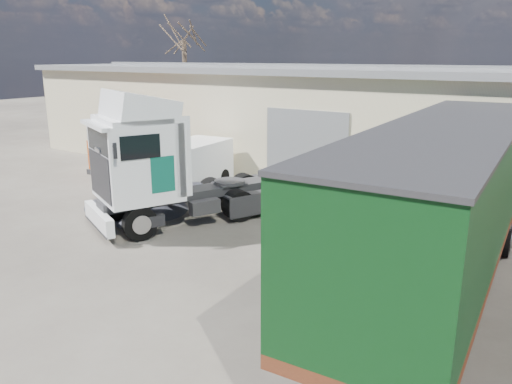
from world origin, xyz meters
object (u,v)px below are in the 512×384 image
Objects in this scene: bare_tree at (183,27)px; panel_van at (181,168)px; tractor_unit at (162,169)px; box_trailer at (446,193)px; orange_skip at (119,159)px.

panel_van is at bearing -48.94° from bare_tree.
box_trailer is (9.60, -0.03, 0.63)m from tractor_unit.
box_trailer is 12.76m from panel_van.
tractor_unit is (14.03, -16.87, -5.91)m from bare_tree.
tractor_unit reaches higher than box_trailer.
bare_tree is 1.81× the size of panel_van.
box_trailer is at bearing -22.38° from panel_van.
orange_skip is (-7.51, 4.42, -1.25)m from tractor_unit.
tractor_unit is at bearing 176.45° from box_trailer.
bare_tree reaches higher than orange_skip.
orange_skip is (6.52, -12.44, -7.16)m from bare_tree.
tractor_unit is 4.53m from panel_van.
box_trailer is 4.39× the size of orange_skip.
tractor_unit reaches higher than orange_skip.
bare_tree is at bearing 153.96° from tractor_unit.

